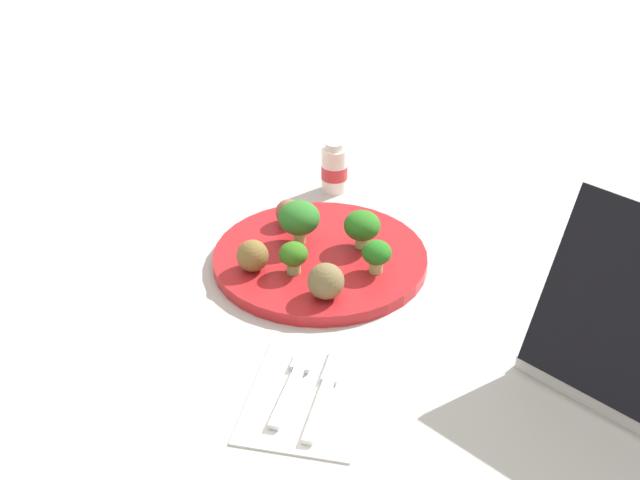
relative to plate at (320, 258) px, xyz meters
name	(u,v)px	position (x,y,z in m)	size (l,w,h in m)	color
ground_plane	(320,263)	(0.00, 0.00, -0.01)	(4.00, 4.00, 0.00)	#B2B2AD
plate	(320,258)	(0.00, 0.00, 0.00)	(0.28, 0.28, 0.02)	red
broccoli_floret_far_rim	(362,226)	(0.03, -0.05, 0.04)	(0.05, 0.05, 0.05)	#A2C171
broccoli_floret_mid_right	(293,255)	(-0.05, 0.02, 0.03)	(0.04, 0.04, 0.04)	#8DB96C
broccoli_floret_center	(299,218)	(0.02, 0.03, 0.04)	(0.05, 0.05, 0.06)	#9EB967
broccoli_floret_mid_left	(377,254)	(-0.03, -0.08, 0.03)	(0.04, 0.04, 0.04)	#ACC273
meatball_mid_right	(288,212)	(0.07, 0.06, 0.03)	(0.04, 0.04, 0.04)	brown
meatball_center	(326,281)	(-0.10, -0.02, 0.03)	(0.04, 0.04, 0.04)	brown
meatball_mid_left	(253,256)	(-0.05, 0.08, 0.03)	(0.04, 0.04, 0.04)	brown
napkin	(308,394)	(-0.25, -0.03, -0.01)	(0.17, 0.12, 0.01)	white
fork	(293,383)	(-0.25, -0.01, 0.00)	(0.12, 0.03, 0.01)	silver
knife	(326,388)	(-0.25, -0.05, 0.00)	(0.15, 0.02, 0.01)	white
yogurt_bottle	(334,169)	(0.21, 0.01, 0.03)	(0.04, 0.04, 0.08)	white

